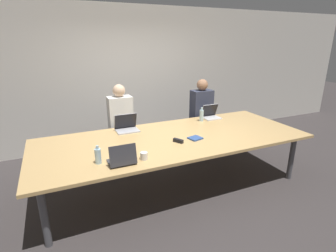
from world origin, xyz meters
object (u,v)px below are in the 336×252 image
(bottle_near_left, at_px, (98,156))
(cup_near_left, at_px, (144,156))
(laptop_far_right, at_px, (210,114))
(laptop_near_left, at_px, (122,159))
(laptop_far_midleft, at_px, (127,126))
(bottle_far_right, at_px, (202,115))
(stapler, at_px, (178,141))
(person_far_midleft, at_px, (121,127))
(person_far_right, at_px, (201,117))

(bottle_near_left, bearing_deg, cup_near_left, -12.62)
(cup_near_left, xyz_separation_m, laptop_far_right, (1.68, 1.16, 0.03))
(laptop_near_left, height_order, cup_near_left, laptop_near_left)
(laptop_far_right, bearing_deg, laptop_far_midleft, -178.09)
(bottle_far_right, distance_m, laptop_far_midleft, 1.34)
(laptop_near_left, height_order, bottle_far_right, laptop_near_left)
(laptop_far_right, xyz_separation_m, stapler, (-1.07, -0.84, -0.05))
(bottle_far_right, bearing_deg, laptop_far_right, 21.67)
(bottle_far_right, xyz_separation_m, stapler, (-0.82, -0.74, -0.08))
(bottle_near_left, bearing_deg, laptop_far_right, 25.36)
(bottle_near_left, bearing_deg, laptop_near_left, -29.38)
(laptop_near_left, relative_size, laptop_far_midleft, 0.88)
(cup_near_left, relative_size, stapler, 0.59)
(laptop_near_left, distance_m, laptop_far_right, 2.28)
(bottle_near_left, bearing_deg, person_far_midleft, 66.41)
(bottle_far_right, bearing_deg, laptop_near_left, -147.55)
(stapler, bearing_deg, laptop_far_midleft, 94.36)
(laptop_near_left, relative_size, bottle_far_right, 1.26)
(laptop_far_midleft, bearing_deg, person_far_midleft, 87.33)
(cup_near_left, xyz_separation_m, stapler, (0.61, 0.32, -0.02))
(cup_near_left, distance_m, stapler, 0.69)
(laptop_near_left, relative_size, person_far_midleft, 0.21)
(laptop_near_left, bearing_deg, cup_near_left, -174.97)
(person_far_midleft, bearing_deg, person_far_right, -2.61)
(laptop_far_midleft, distance_m, person_far_midleft, 0.49)
(cup_near_left, relative_size, laptop_far_right, 0.29)
(bottle_near_left, bearing_deg, bottle_far_right, 25.82)
(person_far_right, relative_size, stapler, 9.44)
(laptop_far_right, xyz_separation_m, laptop_far_midleft, (-1.58, -0.05, 0.00))
(bottle_far_right, xyz_separation_m, laptop_far_midleft, (-1.33, 0.05, -0.03))
(cup_near_left, xyz_separation_m, laptop_far_midleft, (0.10, 1.10, 0.03))
(laptop_far_midleft, bearing_deg, cup_near_left, -94.98)
(bottle_far_right, height_order, stapler, bottle_far_right)
(person_far_midleft, bearing_deg, cup_near_left, -94.30)
(bottle_far_right, relative_size, person_far_midleft, 0.17)
(laptop_near_left, height_order, laptop_far_midleft, laptop_far_midleft)
(laptop_near_left, relative_size, stapler, 2.02)
(laptop_near_left, xyz_separation_m, bottle_far_right, (1.70, 1.08, 0.03))
(laptop_far_right, relative_size, person_far_right, 0.21)
(laptop_near_left, bearing_deg, person_far_midleft, -103.67)
(laptop_far_midleft, height_order, person_far_midleft, person_far_midleft)
(laptop_near_left, distance_m, person_far_right, 2.48)
(cup_near_left, distance_m, bottle_near_left, 0.53)
(laptop_far_right, distance_m, bottle_far_right, 0.27)
(laptop_near_left, relative_size, person_far_right, 0.21)
(laptop_near_left, xyz_separation_m, stapler, (0.88, 0.34, -0.05))
(bottle_far_right, relative_size, stapler, 1.61)
(bottle_near_left, xyz_separation_m, laptop_far_midleft, (0.61, 0.99, -0.02))
(person_far_right, distance_m, stapler, 1.60)
(bottle_near_left, bearing_deg, person_far_right, 31.99)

